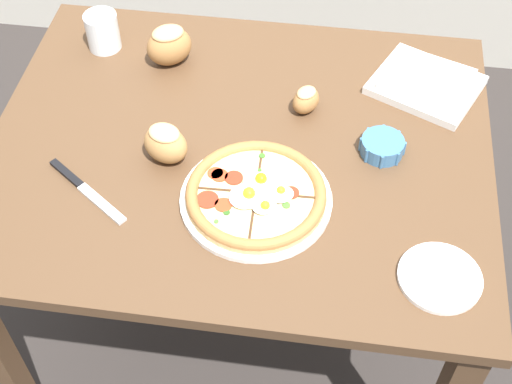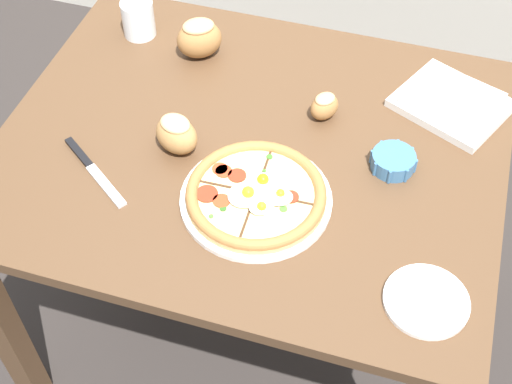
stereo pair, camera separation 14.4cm
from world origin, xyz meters
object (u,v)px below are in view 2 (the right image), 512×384
object	(u,v)px
bread_piece_mid	(199,38)
water_glass	(139,20)
bread_piece_far	(176,134)
knife_main	(94,170)
ramekin_bowl	(393,161)
side_saucer	(426,301)
dining_table	(251,177)
napkin_folded	(452,102)
pizza	(256,195)
bread_piece_near	(324,106)

from	to	relation	value
bread_piece_mid	water_glass	xyz separation A→B (m)	(-0.18, 0.04, -0.01)
bread_piece_far	knife_main	size ratio (longest dim) A/B	0.59
ramekin_bowl	side_saucer	size ratio (longest dim) A/B	0.63
dining_table	water_glass	distance (m)	0.51
ramekin_bowl	napkin_folded	size ratio (longest dim) A/B	0.34
dining_table	napkin_folded	size ratio (longest dim) A/B	3.74
bread_piece_far	water_glass	distance (m)	0.43
dining_table	side_saucer	bearing A→B (deg)	-34.71
water_glass	bread_piece_mid	bearing A→B (deg)	-11.35
ramekin_bowl	knife_main	world-z (taller)	ramekin_bowl
dining_table	bread_piece_mid	xyz separation A→B (m)	(-0.21, 0.26, 0.17)
pizza	bread_piece_far	distance (m)	0.23
ramekin_bowl	bread_piece_near	world-z (taller)	bread_piece_near
knife_main	water_glass	size ratio (longest dim) A/B	2.17
ramekin_bowl	pizza	bearing A→B (deg)	-144.95
napkin_folded	knife_main	world-z (taller)	napkin_folded
ramekin_bowl	water_glass	distance (m)	0.75
dining_table	bread_piece_near	bearing A→B (deg)	43.66
bread_piece_far	ramekin_bowl	bearing A→B (deg)	10.17
dining_table	bread_piece_mid	bearing A→B (deg)	129.36
napkin_folded	bread_piece_near	size ratio (longest dim) A/B	3.38
ramekin_bowl	bread_piece_far	xyz separation A→B (m)	(-0.46, -0.08, 0.03)
knife_main	water_glass	distance (m)	0.48
pizza	knife_main	distance (m)	0.36
knife_main	ramekin_bowl	bearing A→B (deg)	53.90
bread_piece_mid	bread_piece_far	size ratio (longest dim) A/B	1.16
dining_table	bread_piece_near	xyz separation A→B (m)	(0.13, 0.13, 0.15)
pizza	ramekin_bowl	world-z (taller)	pizza
napkin_folded	side_saucer	size ratio (longest dim) A/B	1.85
dining_table	napkin_folded	world-z (taller)	napkin_folded
knife_main	water_glass	world-z (taller)	water_glass
side_saucer	bread_piece_near	bearing A→B (deg)	124.68
bread_piece_near	knife_main	bearing A→B (deg)	-144.36
dining_table	bread_piece_far	xyz separation A→B (m)	(-0.15, -0.06, 0.16)
dining_table	bread_piece_mid	distance (m)	0.37
bread_piece_far	water_glass	xyz separation A→B (m)	(-0.24, 0.35, -0.01)
bread_piece_near	water_glass	size ratio (longest dim) A/B	0.94
napkin_folded	bread_piece_near	distance (m)	0.30
bread_piece_far	bread_piece_near	bearing A→B (deg)	34.27
ramekin_bowl	napkin_folded	bearing A→B (deg)	66.59
ramekin_bowl	bread_piece_near	size ratio (longest dim) A/B	1.15
napkin_folded	bread_piece_mid	bearing A→B (deg)	178.94
ramekin_bowl	side_saucer	xyz separation A→B (m)	(0.12, -0.32, -0.01)
dining_table	side_saucer	world-z (taller)	side_saucer
dining_table	bread_piece_mid	size ratio (longest dim) A/B	8.02
dining_table	side_saucer	xyz separation A→B (m)	(0.43, -0.30, 0.12)
side_saucer	bread_piece_far	bearing A→B (deg)	157.91
dining_table	ramekin_bowl	distance (m)	0.34
knife_main	side_saucer	world-z (taller)	same
bread_piece_near	bread_piece_mid	bearing A→B (deg)	159.72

